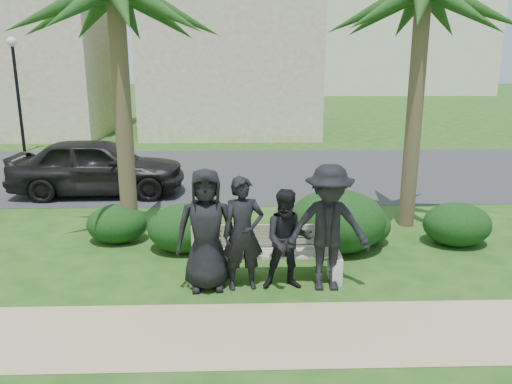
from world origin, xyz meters
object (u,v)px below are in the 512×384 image
man_b (243,234)px  man_c (288,240)px  street_lamp (16,74)px  man_d (328,228)px  man_a (206,230)px  car_a (98,166)px  park_bench (265,257)px

man_b → man_c: (0.67, -0.03, -0.09)m
street_lamp → man_d: 15.96m
street_lamp → man_a: (7.89, -12.43, -2.02)m
car_a → man_a: bearing=-152.0°
car_a → park_bench: bearing=-144.2°
street_lamp → man_b: 15.18m
man_a → car_a: size_ratio=0.42×
man_c → man_d: (0.59, -0.04, 0.19)m
park_bench → man_a: 1.09m
man_c → man_b: bearing=177.0°
street_lamp → man_d: bearing=-52.2°
man_d → man_b: bearing=179.3°
man_d → man_a: bearing=179.6°
man_c → park_bench: bearing=134.4°
man_b → car_a: (-3.71, 5.73, -0.12)m
park_bench → man_d: (0.91, -0.36, 0.59)m
man_a → car_a: (-3.16, 5.72, -0.18)m
park_bench → man_b: bearing=-139.4°
man_c → man_d: size_ratio=0.80×
park_bench → man_c: 0.61m
man_b → street_lamp: bearing=114.3°
street_lamp → park_bench: 15.22m
man_a → man_b: 0.55m
man_b → man_d: 1.27m
man_c → car_a: man_c is taller
man_a → man_b: (0.54, -0.02, -0.06)m
man_b → man_d: bearing=-12.8°
man_b → man_c: size_ratio=1.12×
park_bench → street_lamp: bearing=126.7°
street_lamp → man_d: (9.70, -12.51, -1.98)m
park_bench → man_a: size_ratio=1.27×
man_a → man_d: (1.81, -0.08, 0.04)m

